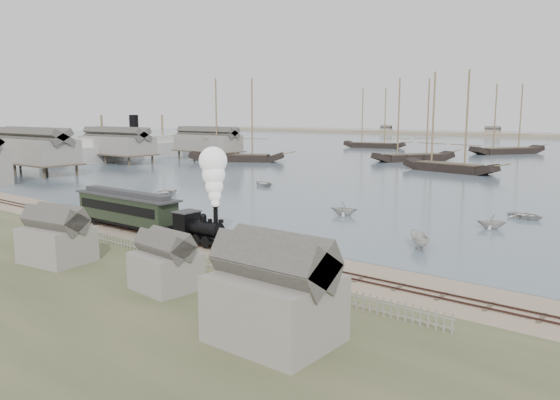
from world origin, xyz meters
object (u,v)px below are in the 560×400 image
Objects in this scene: locomotive at (210,203)px; steamship at (134,136)px; passenger_coach at (127,208)px.

steamship reaches higher than locomotive.
steamship is (-84.93, 55.02, 1.72)m from locomotive.
passenger_coach is at bearing 180.00° from locomotive.
steamship is (-72.84, 55.02, 3.49)m from passenger_coach.
locomotive reaches higher than passenger_coach.
locomotive is at bearing 0.00° from passenger_coach.
passenger_coach is 91.35m from steamship.
passenger_coach is 0.27× the size of steamship.
locomotive is 0.60× the size of passenger_coach.
steamship is at bearing 142.93° from passenger_coach.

